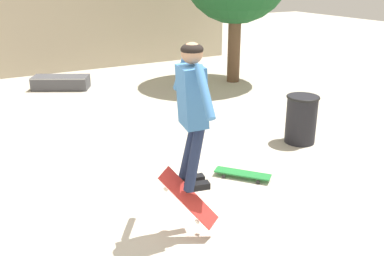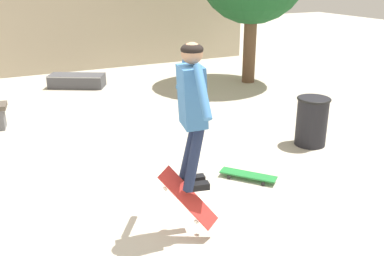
{
  "view_description": "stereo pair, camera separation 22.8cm",
  "coord_description": "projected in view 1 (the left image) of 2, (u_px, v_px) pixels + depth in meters",
  "views": [
    {
      "loc": [
        -1.59,
        -3.77,
        2.71
      ],
      "look_at": [
        0.37,
        -0.24,
        1.22
      ],
      "focal_mm": 40.0,
      "sensor_mm": 36.0,
      "label": 1
    },
    {
      "loc": [
        -1.38,
        -3.88,
        2.71
      ],
      "look_at": [
        0.37,
        -0.24,
        1.22
      ],
      "focal_mm": 40.0,
      "sensor_mm": 36.0,
      "label": 2
    }
  ],
  "objects": [
    {
      "name": "trash_bin",
      "position": [
        301.0,
        118.0,
        7.06
      ],
      "size": [
        0.54,
        0.54,
        0.8
      ],
      "color": "black",
      "rests_on": "ground_plane"
    },
    {
      "name": "skateboard_flipping",
      "position": [
        189.0,
        198.0,
        4.49
      ],
      "size": [
        0.58,
        0.43,
        0.65
      ],
      "rotation": [
        0.0,
        0.0,
        -0.67
      ],
      "color": "red"
    },
    {
      "name": "ground_plane",
      "position": [
        152.0,
        230.0,
        4.75
      ],
      "size": [
        40.0,
        40.0,
        0.0
      ],
      "primitive_type": "plane",
      "color": "beige"
    },
    {
      "name": "skater",
      "position": [
        192.0,
        104.0,
        4.21
      ],
      "size": [
        0.34,
        1.16,
        1.52
      ],
      "rotation": [
        0.0,
        0.0,
        -0.2
      ],
      "color": "teal"
    },
    {
      "name": "skate_ledge",
      "position": [
        61.0,
        82.0,
        10.38
      ],
      "size": [
        1.43,
        1.11,
        0.31
      ],
      "rotation": [
        0.0,
        0.0,
        -0.49
      ],
      "color": "#4C4C51",
      "rests_on": "ground_plane"
    },
    {
      "name": "skateboard_resting",
      "position": [
        243.0,
        173.0,
        5.93
      ],
      "size": [
        0.65,
        0.72,
        0.08
      ],
      "rotation": [
        0.0,
        0.0,
        2.27
      ],
      "color": "#237F38",
      "rests_on": "ground_plane"
    }
  ]
}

